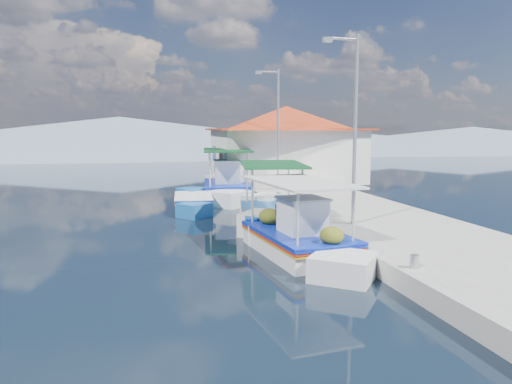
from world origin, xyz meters
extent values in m
plane|color=black|center=(0.00, 0.00, 0.00)|extent=(160.00, 160.00, 0.00)
cube|color=#ADAAA2|center=(5.90, 6.00, 0.25)|extent=(5.00, 44.00, 0.50)
cylinder|color=#A5A8AD|center=(3.80, -3.00, 0.65)|extent=(0.20, 0.20, 0.30)
cylinder|color=#A5A8AD|center=(3.80, 2.00, 0.65)|extent=(0.20, 0.20, 0.30)
cylinder|color=#A5A8AD|center=(3.80, 8.00, 0.65)|extent=(0.20, 0.20, 0.30)
cylinder|color=#A5A8AD|center=(3.80, 14.00, 0.65)|extent=(0.20, 0.20, 0.30)
cube|color=white|center=(2.25, 0.56, 0.20)|extent=(2.46, 4.16, 0.86)
cube|color=white|center=(2.57, 3.16, 0.31)|extent=(2.02, 2.02, 0.95)
cube|color=white|center=(1.95, -1.95, 0.20)|extent=(1.96, 1.96, 0.82)
cube|color=#0C26A8|center=(2.25, 0.56, 0.60)|extent=(2.53, 4.28, 0.05)
cube|color=#B5260F|center=(2.25, 0.56, 0.53)|extent=(2.53, 4.28, 0.05)
cube|color=gold|center=(2.25, 0.56, 0.46)|extent=(2.53, 4.28, 0.04)
cube|color=#0C26A8|center=(2.25, 0.56, 0.66)|extent=(2.55, 4.24, 0.05)
cube|color=brown|center=(2.25, 0.56, 0.64)|extent=(2.29, 4.06, 0.05)
cube|color=white|center=(2.22, 0.29, 1.14)|extent=(1.23, 1.31, 1.00)
cube|color=silver|center=(2.22, 0.29, 1.65)|extent=(1.34, 1.41, 0.05)
cylinder|color=beige|center=(1.66, 2.30, 1.36)|extent=(0.06, 0.06, 1.45)
cylinder|color=beige|center=(3.25, 2.11, 1.36)|extent=(0.06, 0.06, 1.45)
cylinder|color=beige|center=(1.26, -0.98, 1.36)|extent=(0.06, 0.06, 1.45)
cylinder|color=beige|center=(2.85, -1.18, 1.36)|extent=(0.06, 0.06, 1.45)
cube|color=silver|center=(2.25, 0.56, 2.09)|extent=(2.56, 4.17, 0.06)
ellipsoid|color=#454F15|center=(2.05, 1.87, 0.89)|extent=(0.69, 0.76, 0.52)
ellipsoid|color=#454F15|center=(2.73, 2.24, 0.85)|extent=(0.58, 0.64, 0.44)
ellipsoid|color=#454F15|center=(2.24, -1.08, 0.87)|extent=(0.62, 0.68, 0.46)
sphere|color=#F33907|center=(3.22, 0.99, 1.32)|extent=(0.36, 0.36, 0.36)
cube|color=white|center=(2.43, 4.08, 0.22)|extent=(2.60, 4.05, 0.96)
cube|color=white|center=(2.03, 6.58, 0.35)|extent=(2.04, 2.04, 1.07)
cube|color=white|center=(2.82, 1.65, 0.22)|extent=(1.99, 1.99, 0.91)
cube|color=#0C26A8|center=(2.43, 4.08, 0.67)|extent=(2.68, 4.17, 0.06)
cube|color=#B5260F|center=(2.43, 4.08, 0.59)|extent=(2.68, 4.17, 0.05)
cube|color=gold|center=(2.43, 4.08, 0.52)|extent=(2.68, 4.17, 0.04)
cube|color=#1C61A9|center=(2.43, 4.08, 0.74)|extent=(2.69, 4.14, 0.05)
cube|color=brown|center=(2.43, 4.08, 0.71)|extent=(2.43, 3.95, 0.05)
cylinder|color=beige|center=(1.38, 5.52, 1.52)|extent=(0.07, 0.07, 1.63)
cylinder|color=beige|center=(2.99, 5.77, 1.52)|extent=(0.07, 0.07, 1.63)
cylinder|color=beige|center=(1.88, 2.38, 1.52)|extent=(0.07, 0.07, 1.63)
cylinder|color=beige|center=(3.48, 2.64, 1.52)|extent=(0.07, 0.07, 1.63)
cube|color=#0D441F|center=(2.43, 4.08, 2.34)|extent=(2.70, 4.07, 0.07)
cube|color=#1C61A9|center=(0.11, 8.96, 0.19)|extent=(1.79, 3.07, 0.82)
cube|color=#1C61A9|center=(-0.04, 10.93, 0.29)|extent=(1.58, 1.58, 0.91)
cube|color=#1C61A9|center=(0.27, 7.06, 0.19)|extent=(1.54, 1.54, 0.78)
cube|color=#0C26A8|center=(0.11, 8.96, 0.57)|extent=(1.84, 3.16, 0.05)
cube|color=#B5260F|center=(0.11, 8.96, 0.50)|extent=(1.84, 3.16, 0.04)
cube|color=gold|center=(0.11, 8.96, 0.44)|extent=(1.84, 3.16, 0.03)
cube|color=white|center=(0.11, 8.96, 0.63)|extent=(1.86, 3.13, 0.04)
cube|color=brown|center=(0.11, 8.96, 0.61)|extent=(1.66, 3.00, 0.04)
cube|color=white|center=(2.24, 12.34, 0.24)|extent=(2.80, 4.61, 1.03)
cube|color=white|center=(1.87, 15.22, 0.37)|extent=(2.29, 2.29, 1.14)
cube|color=white|center=(2.60, 9.54, 0.24)|extent=(2.23, 2.23, 0.97)
cube|color=#0C26A8|center=(2.24, 12.34, 0.71)|extent=(2.89, 4.75, 0.06)
cube|color=#B5260F|center=(2.24, 12.34, 0.63)|extent=(2.89, 4.75, 0.05)
cube|color=gold|center=(2.24, 12.34, 0.55)|extent=(2.89, 4.75, 0.04)
cube|color=#0C26A8|center=(2.24, 12.34, 0.79)|extent=(2.90, 4.71, 0.05)
cube|color=brown|center=(2.24, 12.34, 0.76)|extent=(2.61, 4.50, 0.05)
cube|color=white|center=(2.28, 12.02, 1.35)|extent=(1.42, 1.55, 1.19)
cube|color=silver|center=(2.28, 12.02, 1.97)|extent=(1.54, 1.67, 0.06)
cylinder|color=beige|center=(1.11, 14.04, 1.62)|extent=(0.08, 0.08, 1.73)
cylinder|color=beige|center=(2.91, 14.27, 1.62)|extent=(0.08, 0.08, 1.73)
cylinder|color=beige|center=(1.57, 10.41, 1.62)|extent=(0.08, 0.08, 1.73)
cylinder|color=beige|center=(3.37, 10.64, 1.62)|extent=(0.08, 0.08, 1.73)
cube|color=#0D441F|center=(2.24, 12.34, 2.49)|extent=(2.92, 4.62, 0.08)
cube|color=white|center=(6.20, 15.00, 2.00)|extent=(8.00, 6.00, 3.00)
cube|color=#B13618|center=(6.20, 15.00, 3.55)|extent=(8.64, 6.48, 0.10)
pyramid|color=#B13618|center=(6.20, 15.00, 4.20)|extent=(10.49, 10.49, 1.40)
cube|color=brown|center=(2.22, 14.00, 1.50)|extent=(0.06, 1.00, 2.00)
cube|color=#0C26A8|center=(2.22, 16.50, 2.10)|extent=(0.06, 1.20, 0.90)
cylinder|color=#A5A8AD|center=(4.60, 2.00, 3.50)|extent=(0.12, 0.12, 6.00)
cylinder|color=#A5A8AD|center=(4.10, 2.00, 6.35)|extent=(1.00, 0.08, 0.08)
cube|color=#A5A8AD|center=(3.60, 2.00, 6.30)|extent=(0.30, 0.14, 0.14)
cylinder|color=#A5A8AD|center=(4.60, 11.00, 3.50)|extent=(0.12, 0.12, 6.00)
cylinder|color=#A5A8AD|center=(4.10, 11.00, 6.35)|extent=(1.00, 0.08, 0.08)
cube|color=#A5A8AD|center=(3.60, 11.00, 6.30)|extent=(0.30, 0.14, 0.14)
cone|color=slate|center=(-5.00, 56.00, 2.45)|extent=(96.00, 96.00, 5.50)
cone|color=slate|center=(25.00, 56.00, 1.60)|extent=(76.80, 76.80, 3.80)
cone|color=slate|center=(50.00, 56.00, 1.80)|extent=(89.60, 89.60, 4.20)
camera|label=1|loc=(-2.05, -12.38, 3.59)|focal=33.88mm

